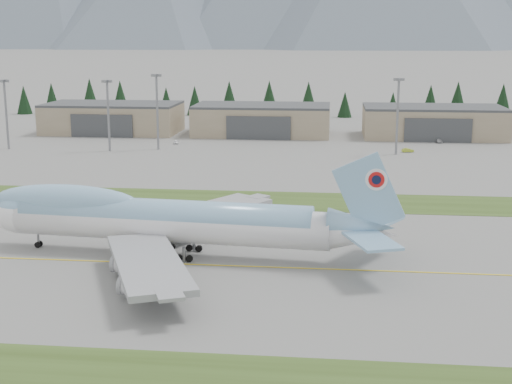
# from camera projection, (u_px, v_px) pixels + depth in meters

# --- Properties ---
(ground) EXTENTS (7000.00, 7000.00, 0.00)m
(ground) POSITION_uv_depth(u_px,v_px,m) (263.00, 267.00, 109.04)
(ground) COLOR slate
(ground) RESTS_ON ground
(grass_strip_far) EXTENTS (400.00, 18.00, 0.08)m
(grass_strip_far) POSITION_uv_depth(u_px,v_px,m) (283.00, 201.00, 152.75)
(grass_strip_far) COLOR #334A1A
(grass_strip_far) RESTS_ON ground
(taxiway_line_main) EXTENTS (400.00, 0.40, 0.02)m
(taxiway_line_main) POSITION_uv_depth(u_px,v_px,m) (263.00, 267.00, 109.04)
(taxiway_line_main) COLOR yellow
(taxiway_line_main) RESTS_ON ground
(boeing_747_freighter) EXTENTS (68.26, 58.65, 17.96)m
(boeing_747_freighter) POSITION_uv_depth(u_px,v_px,m) (165.00, 220.00, 113.75)
(boeing_747_freighter) COLOR white
(boeing_747_freighter) RESTS_ON ground
(hangar_left) EXTENTS (48.00, 26.60, 10.80)m
(hangar_left) POSITION_uv_depth(u_px,v_px,m) (113.00, 118.00, 260.83)
(hangar_left) COLOR gray
(hangar_left) RESTS_ON ground
(hangar_center) EXTENTS (48.00, 26.60, 10.80)m
(hangar_center) POSITION_uv_depth(u_px,v_px,m) (262.00, 120.00, 255.05)
(hangar_center) COLOR gray
(hangar_center) RESTS_ON ground
(hangar_right) EXTENTS (48.00, 26.60, 10.80)m
(hangar_right) POSITION_uv_depth(u_px,v_px,m) (433.00, 122.00, 248.75)
(hangar_right) COLOR gray
(hangar_right) RESTS_ON ground
(floodlight_masts) EXTENTS (201.17, 9.39, 24.75)m
(floodlight_masts) POSITION_uv_depth(u_px,v_px,m) (208.00, 99.00, 216.11)
(floodlight_masts) COLOR gray
(floodlight_masts) RESTS_ON ground
(service_vehicle_a) EXTENTS (1.86, 3.63, 1.19)m
(service_vehicle_a) POSITION_uv_depth(u_px,v_px,m) (176.00, 144.00, 233.95)
(service_vehicle_a) COLOR white
(service_vehicle_a) RESTS_ON ground
(service_vehicle_b) EXTENTS (3.90, 2.05, 1.22)m
(service_vehicle_b) POSITION_uv_depth(u_px,v_px,m) (408.00, 152.00, 217.16)
(service_vehicle_b) COLOR #9CB22C
(service_vehicle_b) RESTS_ON ground
(service_vehicle_c) EXTENTS (2.15, 4.57, 1.29)m
(service_vehicle_c) POSITION_uv_depth(u_px,v_px,m) (439.00, 143.00, 236.41)
(service_vehicle_c) COLOR #9E9FA3
(service_vehicle_c) RESTS_ON ground
(conifer_belt) EXTENTS (272.93, 15.20, 16.28)m
(conifer_belt) POSITION_uv_depth(u_px,v_px,m) (315.00, 100.00, 313.02)
(conifer_belt) COLOR black
(conifer_belt) RESTS_ON ground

